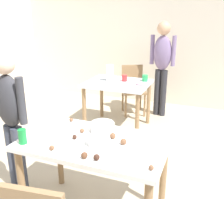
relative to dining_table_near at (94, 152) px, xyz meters
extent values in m
cube|color=beige|center=(0.01, 3.41, 0.66)|extent=(6.40, 0.10, 2.60)
cube|color=white|center=(0.00, 0.00, 0.09)|extent=(1.21, 0.71, 0.04)
cylinder|color=olive|center=(-0.54, -0.29, -0.29)|extent=(0.06, 0.06, 0.71)
cylinder|color=olive|center=(-0.54, 0.29, -0.29)|extent=(0.06, 0.06, 0.71)
cylinder|color=olive|center=(0.54, 0.29, -0.29)|extent=(0.06, 0.06, 0.71)
cube|color=silver|center=(-0.49, 1.89, 0.09)|extent=(0.96, 0.78, 0.04)
cylinder|color=olive|center=(-0.91, 1.56, -0.29)|extent=(0.06, 0.06, 0.71)
cylinder|color=olive|center=(-0.07, 1.56, -0.29)|extent=(0.06, 0.06, 0.71)
cylinder|color=olive|center=(-0.91, 2.23, -0.29)|extent=(0.06, 0.06, 0.71)
cylinder|color=olive|center=(-0.07, 2.23, -0.29)|extent=(0.06, 0.06, 0.71)
cube|color=olive|center=(-0.43, 2.57, -0.21)|extent=(0.54, 0.54, 0.04)
cube|color=olive|center=(-0.51, 2.73, 0.02)|extent=(0.35, 0.21, 0.42)
cylinder|color=olive|center=(-0.20, 2.50, -0.44)|extent=(0.04, 0.04, 0.41)
cylinder|color=olive|center=(-0.50, 2.34, -0.44)|extent=(0.04, 0.04, 0.41)
cylinder|color=olive|center=(-0.36, 2.80, -0.44)|extent=(0.04, 0.04, 0.41)
cylinder|color=olive|center=(-0.66, 2.64, -0.44)|extent=(0.04, 0.04, 0.41)
cylinder|color=#383D4C|center=(-0.94, 0.05, -0.28)|extent=(0.11, 0.11, 0.72)
cylinder|color=#383D4C|center=(-0.83, 0.02, -0.28)|extent=(0.11, 0.11, 0.72)
ellipsoid|color=#333338|center=(-0.88, 0.04, 0.33)|extent=(0.36, 0.27, 0.51)
sphere|color=beige|center=(-0.88, 0.04, 0.69)|extent=(0.20, 0.20, 0.20)
cylinder|color=#333338|center=(-0.70, -0.01, 0.37)|extent=(0.08, 0.08, 0.43)
cylinder|color=#28282D|center=(0.08, 2.67, -0.23)|extent=(0.11, 0.11, 0.83)
cylinder|color=#28282D|center=(-0.03, 2.69, -0.23)|extent=(0.11, 0.11, 0.83)
ellipsoid|color=slate|center=(0.03, 2.68, 0.48)|extent=(0.35, 0.25, 0.59)
sphere|color=tan|center=(0.03, 2.68, 0.88)|extent=(0.22, 0.22, 0.22)
cylinder|color=slate|center=(0.22, 2.65, 0.52)|extent=(0.08, 0.08, 0.50)
cylinder|color=slate|center=(-0.16, 2.71, 0.52)|extent=(0.08, 0.08, 0.50)
cylinder|color=white|center=(-0.01, 0.20, 0.15)|extent=(0.21, 0.21, 0.08)
cylinder|color=#198438|center=(-0.52, -0.25, 0.17)|extent=(0.07, 0.07, 0.12)
cube|color=silver|center=(0.42, -0.14, 0.11)|extent=(0.17, 0.02, 0.01)
cylinder|color=white|center=(0.04, -0.08, 0.15)|extent=(0.08, 0.08, 0.10)
sphere|color=brown|center=(-0.16, 0.10, 0.13)|extent=(0.04, 0.04, 0.04)
sphere|color=brown|center=(0.25, 0.03, 0.13)|extent=(0.05, 0.05, 0.05)
sphere|color=brown|center=(-0.38, 0.29, 0.13)|extent=(0.04, 0.04, 0.04)
sphere|color=brown|center=(-0.04, 0.02, 0.13)|extent=(0.04, 0.04, 0.04)
sphere|color=#3D2319|center=(0.15, -0.26, 0.13)|extent=(0.05, 0.05, 0.05)
sphere|color=brown|center=(-0.24, -0.26, 0.13)|extent=(0.04, 0.04, 0.04)
sphere|color=brown|center=(0.54, -0.24, 0.12)|extent=(0.04, 0.04, 0.04)
sphere|color=brown|center=(0.13, 0.10, 0.13)|extent=(0.05, 0.05, 0.05)
sphere|color=brown|center=(0.05, -0.27, 0.13)|extent=(0.05, 0.05, 0.05)
sphere|color=#3D2319|center=(-0.16, -0.03, 0.13)|extent=(0.04, 0.04, 0.04)
cylinder|color=white|center=(-0.63, 1.92, 0.23)|extent=(0.12, 0.12, 0.25)
cylinder|color=yellow|center=(-0.73, 2.23, 0.16)|extent=(0.09, 0.09, 0.11)
cylinder|color=green|center=(-0.12, 2.11, 0.16)|extent=(0.09, 0.09, 0.10)
cylinder|color=red|center=(-0.41, 1.99, 0.16)|extent=(0.08, 0.08, 0.10)
torus|color=pink|center=(-0.13, 1.87, 0.12)|extent=(0.12, 0.12, 0.04)
torus|color=white|center=(-0.26, 1.80, 0.13)|extent=(0.13, 0.13, 0.04)
torus|color=white|center=(-0.28, 1.68, 0.12)|extent=(0.11, 0.11, 0.03)
camera|label=1|loc=(0.85, -1.74, 1.10)|focal=41.61mm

